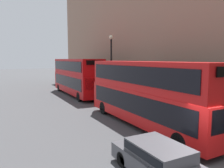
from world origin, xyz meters
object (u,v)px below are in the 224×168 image
bus_second_in_queue (77,75)px  bus_leading (147,91)px  pedestrian (101,90)px  car_dark_sedan (160,160)px

bus_second_in_queue → bus_leading: bearing=-90.0°
bus_leading → bus_second_in_queue: size_ratio=1.00×
bus_leading → pedestrian: bearing=79.6°
car_dark_sedan → pedestrian: (5.57, 17.25, 0.06)m
bus_leading → pedestrian: size_ratio=7.09×
car_dark_sedan → pedestrian: size_ratio=2.70×
bus_leading → car_dark_sedan: bearing=-122.3°
bus_second_in_queue → car_dark_sedan: bearing=-99.9°
pedestrian → bus_second_in_queue: bearing=132.9°
car_dark_sedan → bus_leading: bearing=57.7°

